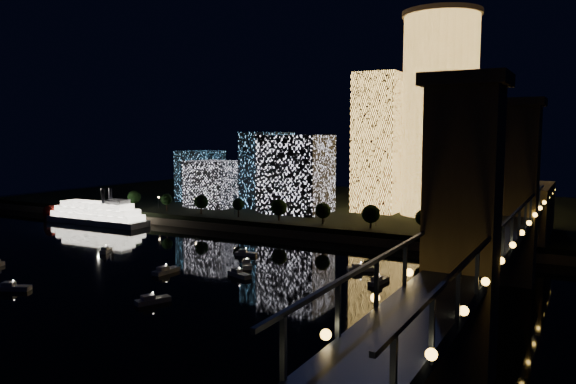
% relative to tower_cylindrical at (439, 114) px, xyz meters
% --- Properties ---
extents(ground, '(520.00, 520.00, 0.00)m').
position_rel_tower_cylindrical_xyz_m(ground, '(-22.92, -136.85, -49.07)').
color(ground, black).
rests_on(ground, ground).
extents(far_bank, '(420.00, 160.00, 5.00)m').
position_rel_tower_cylindrical_xyz_m(far_bank, '(-22.92, 23.15, -46.57)').
color(far_bank, black).
rests_on(far_bank, ground).
extents(seawall, '(420.00, 6.00, 3.00)m').
position_rel_tower_cylindrical_xyz_m(seawall, '(-22.92, -54.85, -47.57)').
color(seawall, '#6B5E4C').
rests_on(seawall, ground).
extents(tower_cylindrical, '(34.00, 34.00, 87.89)m').
position_rel_tower_cylindrical_xyz_m(tower_cylindrical, '(0.00, 0.00, 0.00)').
color(tower_cylindrical, '#F9B64F').
rests_on(tower_cylindrical, far_bank).
extents(tower_rectangular, '(19.84, 19.84, 63.13)m').
position_rel_tower_cylindrical_xyz_m(tower_rectangular, '(-26.71, -2.76, -12.51)').
color(tower_rectangular, '#F9B64F').
rests_on(tower_rectangular, far_bank).
extents(midrise_blocks, '(90.56, 38.71, 36.54)m').
position_rel_tower_cylindrical_xyz_m(midrise_blocks, '(-83.31, -17.99, -28.11)').
color(midrise_blocks, white).
rests_on(midrise_blocks, far_bank).
extents(truss_bridge, '(13.00, 266.00, 50.00)m').
position_rel_tower_cylindrical_xyz_m(truss_bridge, '(42.08, -133.13, -32.82)').
color(truss_bridge, navy).
rests_on(truss_bridge, ground).
extents(riverboat, '(56.60, 12.34, 17.02)m').
position_rel_tower_cylindrical_xyz_m(riverboat, '(-139.10, -68.85, -44.71)').
color(riverboat, silver).
rests_on(riverboat, ground).
extents(motorboats, '(132.06, 69.60, 2.78)m').
position_rel_tower_cylindrical_xyz_m(motorboats, '(-35.76, -122.97, -48.26)').
color(motorboats, silver).
rests_on(motorboats, ground).
extents(esplanade_trees, '(166.03, 7.00, 9.00)m').
position_rel_tower_cylindrical_xyz_m(esplanade_trees, '(-50.32, -48.85, -38.60)').
color(esplanade_trees, black).
rests_on(esplanade_trees, far_bank).
extents(street_lamps, '(132.70, 0.70, 5.65)m').
position_rel_tower_cylindrical_xyz_m(street_lamps, '(-56.92, -42.85, -40.05)').
color(street_lamps, black).
rests_on(street_lamps, far_bank).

